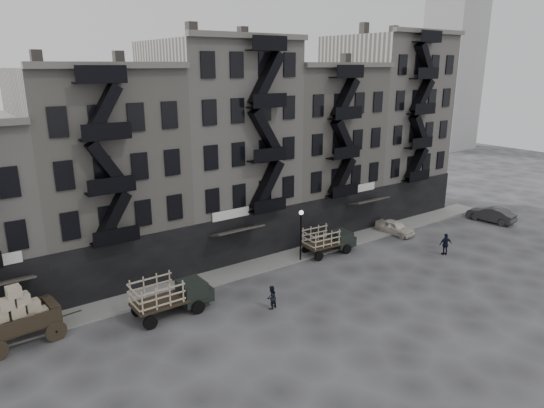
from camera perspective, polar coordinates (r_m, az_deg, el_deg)
ground at (r=35.72m, az=2.19°, el=-9.15°), size 140.00×140.00×0.00m
sidewalk at (r=38.45m, az=-1.24°, el=-7.11°), size 55.00×2.50×0.15m
building_midwest at (r=37.47m, az=-19.51°, el=3.27°), size 10.00×11.35×16.20m
building_center at (r=41.06m, az=-6.12°, el=6.59°), size 10.00×11.35×18.20m
building_mideast at (r=46.87m, az=4.67°, el=6.57°), size 10.00×11.35×16.20m
building_east at (r=53.60m, az=13.04°, el=9.03°), size 10.00×11.35×19.20m
lamp_post at (r=38.29m, az=3.43°, el=-2.90°), size 0.36×0.36×4.28m
wagon at (r=31.08m, az=-27.93°, el=-11.00°), size 4.48×2.71×3.62m
stake_truck_west at (r=31.49m, az=-11.90°, el=-10.21°), size 5.15×2.19×2.56m
stake_truck_east at (r=40.59m, az=6.67°, el=-4.03°), size 4.77×2.21×2.34m
car_east at (r=46.52m, az=14.26°, el=-2.67°), size 1.90×3.95×1.30m
car_far at (r=53.33m, az=24.37°, el=-1.12°), size 2.18×4.74×1.51m
pedestrian_mid at (r=31.80m, az=-0.08°, el=-10.92°), size 0.87×0.75×1.57m
policeman at (r=42.67m, az=19.74°, el=-4.47°), size 1.17×0.82×1.85m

